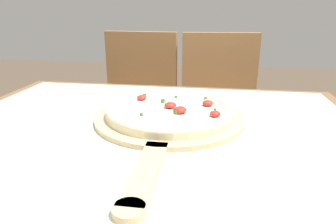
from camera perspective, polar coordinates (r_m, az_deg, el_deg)
name	(u,v)px	position (r m, az deg, el deg)	size (l,w,h in m)	color
dining_table	(148,179)	(0.75, -3.91, -12.62)	(1.10, 0.93, 0.74)	brown
towel_cloth	(146,135)	(0.70, -4.13, -4.30)	(1.02, 0.85, 0.00)	silver
pizza_peel	(168,120)	(0.76, 0.08, -1.53)	(0.39, 0.60, 0.01)	#D6B784
pizza	(170,110)	(0.78, 0.37, 0.37)	(0.33, 0.33, 0.04)	beige
chair_left	(137,108)	(1.57, -5.91, 0.83)	(0.43, 0.43, 0.91)	#A37547
chair_right	(219,112)	(1.52, 9.67, 0.05)	(0.43, 0.43, 0.91)	#A37547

